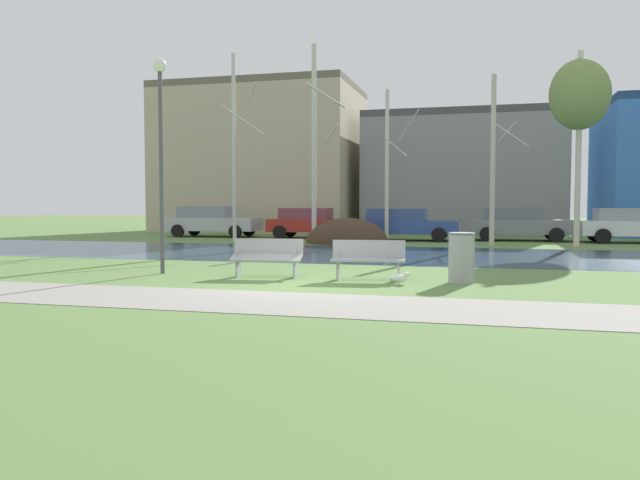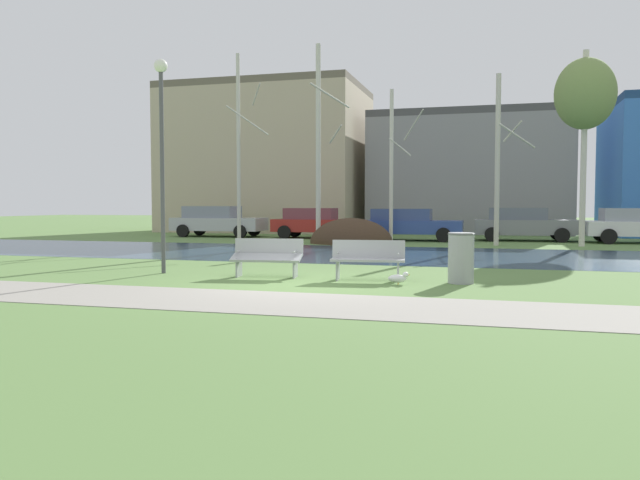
{
  "view_description": "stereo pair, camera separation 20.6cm",
  "coord_description": "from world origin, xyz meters",
  "px_view_note": "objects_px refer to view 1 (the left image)",
  "views": [
    {
      "loc": [
        3.61,
        -12.18,
        1.67
      ],
      "look_at": [
        -0.04,
        1.66,
        0.84
      ],
      "focal_mm": 35.21,
      "sensor_mm": 36.0,
      "label": 1
    },
    {
      "loc": [
        3.81,
        -12.13,
        1.67
      ],
      "look_at": [
        -0.04,
        1.66,
        0.84
      ],
      "focal_mm": 35.21,
      "sensor_mm": 36.0,
      "label": 2
    }
  ],
  "objects_px": {
    "trash_bin": "(461,257)",
    "parked_van_nearest_silver": "(212,221)",
    "bench_right": "(368,259)",
    "seagull": "(399,278)",
    "parked_suv_fifth_white": "(635,225)",
    "streetlamp": "(161,130)",
    "bench_left": "(267,256)",
    "parked_hatch_third_blue": "(403,224)",
    "parked_wagon_fourth_grey": "(518,223)",
    "parked_sedan_second_red": "(311,222)"
  },
  "relations": [
    {
      "from": "trash_bin",
      "to": "parked_van_nearest_silver",
      "type": "distance_m",
      "value": 20.53
    },
    {
      "from": "parked_hatch_third_blue",
      "to": "parked_wagon_fourth_grey",
      "type": "bearing_deg",
      "value": 12.82
    },
    {
      "from": "seagull",
      "to": "parked_suv_fifth_white",
      "type": "xyz_separation_m",
      "value": [
        7.88,
        16.28,
        0.65
      ]
    },
    {
      "from": "parked_van_nearest_silver",
      "to": "parked_sedan_second_red",
      "type": "bearing_deg",
      "value": -0.52
    },
    {
      "from": "bench_right",
      "to": "parked_suv_fifth_white",
      "type": "distance_m",
      "value": 17.96
    },
    {
      "from": "trash_bin",
      "to": "parked_van_nearest_silver",
      "type": "height_order",
      "value": "parked_van_nearest_silver"
    },
    {
      "from": "parked_van_nearest_silver",
      "to": "parked_wagon_fourth_grey",
      "type": "relative_size",
      "value": 1.05
    },
    {
      "from": "parked_wagon_fourth_grey",
      "to": "parked_suv_fifth_white",
      "type": "height_order",
      "value": "same"
    },
    {
      "from": "seagull",
      "to": "parked_van_nearest_silver",
      "type": "bearing_deg",
      "value": 125.47
    },
    {
      "from": "seagull",
      "to": "parked_suv_fifth_white",
      "type": "distance_m",
      "value": 18.1
    },
    {
      "from": "parked_van_nearest_silver",
      "to": "parked_suv_fifth_white",
      "type": "distance_m",
      "value": 19.62
    },
    {
      "from": "parked_sedan_second_red",
      "to": "parked_wagon_fourth_grey",
      "type": "xyz_separation_m",
      "value": [
        9.63,
        0.4,
        0.01
      ]
    },
    {
      "from": "trash_bin",
      "to": "streetlamp",
      "type": "relative_size",
      "value": 0.21
    },
    {
      "from": "trash_bin",
      "to": "parked_suv_fifth_white",
      "type": "height_order",
      "value": "parked_suv_fifth_white"
    },
    {
      "from": "parked_suv_fifth_white",
      "to": "parked_sedan_second_red",
      "type": "bearing_deg",
      "value": 179.41
    },
    {
      "from": "parked_suv_fifth_white",
      "to": "bench_right",
      "type": "bearing_deg",
      "value": -118.71
    },
    {
      "from": "bench_right",
      "to": "parked_sedan_second_red",
      "type": "distance_m",
      "value": 16.91
    },
    {
      "from": "streetlamp",
      "to": "parked_wagon_fourth_grey",
      "type": "distance_m",
      "value": 18.7
    },
    {
      "from": "bench_right",
      "to": "seagull",
      "type": "height_order",
      "value": "bench_right"
    },
    {
      "from": "bench_left",
      "to": "parked_sedan_second_red",
      "type": "relative_size",
      "value": 0.39
    },
    {
      "from": "parked_hatch_third_blue",
      "to": "trash_bin",
      "type": "bearing_deg",
      "value": -78.23
    },
    {
      "from": "seagull",
      "to": "parked_suv_fifth_white",
      "type": "height_order",
      "value": "parked_suv_fifth_white"
    },
    {
      "from": "seagull",
      "to": "parked_van_nearest_silver",
      "type": "distance_m",
      "value": 20.24
    },
    {
      "from": "parked_sedan_second_red",
      "to": "parked_hatch_third_blue",
      "type": "height_order",
      "value": "parked_sedan_second_red"
    },
    {
      "from": "bench_right",
      "to": "trash_bin",
      "type": "distance_m",
      "value": 1.98
    },
    {
      "from": "bench_right",
      "to": "parked_van_nearest_silver",
      "type": "height_order",
      "value": "parked_van_nearest_silver"
    },
    {
      "from": "trash_bin",
      "to": "parked_van_nearest_silver",
      "type": "bearing_deg",
      "value": 129.18
    },
    {
      "from": "seagull",
      "to": "trash_bin",
      "type": "bearing_deg",
      "value": 24.65
    },
    {
      "from": "streetlamp",
      "to": "parked_hatch_third_blue",
      "type": "distance_m",
      "value": 15.79
    },
    {
      "from": "bench_right",
      "to": "parked_sedan_second_red",
      "type": "relative_size",
      "value": 0.39
    },
    {
      "from": "bench_left",
      "to": "streetlamp",
      "type": "height_order",
      "value": "streetlamp"
    },
    {
      "from": "trash_bin",
      "to": "parked_hatch_third_blue",
      "type": "distance_m",
      "value": 15.44
    },
    {
      "from": "bench_left",
      "to": "seagull",
      "type": "relative_size",
      "value": 3.57
    },
    {
      "from": "parked_van_nearest_silver",
      "to": "seagull",
      "type": "bearing_deg",
      "value": -54.53
    },
    {
      "from": "bench_right",
      "to": "streetlamp",
      "type": "relative_size",
      "value": 0.33
    },
    {
      "from": "streetlamp",
      "to": "parked_sedan_second_red",
      "type": "distance_m",
      "value": 16.07
    },
    {
      "from": "seagull",
      "to": "streetlamp",
      "type": "bearing_deg",
      "value": 174.09
    },
    {
      "from": "bench_left",
      "to": "parked_van_nearest_silver",
      "type": "bearing_deg",
      "value": 118.49
    },
    {
      "from": "parked_wagon_fourth_grey",
      "to": "parked_hatch_third_blue",
      "type": "bearing_deg",
      "value": -167.18
    },
    {
      "from": "bench_left",
      "to": "parked_van_nearest_silver",
      "type": "relative_size",
      "value": 0.35
    },
    {
      "from": "parked_van_nearest_silver",
      "to": "parked_sedan_second_red",
      "type": "distance_m",
      "value": 5.24
    },
    {
      "from": "parked_wagon_fourth_grey",
      "to": "bench_left",
      "type": "bearing_deg",
      "value": -110.88
    },
    {
      "from": "bench_right",
      "to": "trash_bin",
      "type": "relative_size",
      "value": 1.56
    },
    {
      "from": "seagull",
      "to": "parked_suv_fifth_white",
      "type": "bearing_deg",
      "value": 64.18
    },
    {
      "from": "trash_bin",
      "to": "parked_sedan_second_red",
      "type": "xyz_separation_m",
      "value": [
        -7.73,
        15.86,
        0.22
      ]
    },
    {
      "from": "bench_right",
      "to": "seagull",
      "type": "xyz_separation_m",
      "value": [
        0.75,
        -0.53,
        -0.34
      ]
    },
    {
      "from": "bench_right",
      "to": "streetlamp",
      "type": "distance_m",
      "value": 5.82
    },
    {
      "from": "streetlamp",
      "to": "parked_suv_fifth_white",
      "type": "height_order",
      "value": "streetlamp"
    },
    {
      "from": "streetlamp",
      "to": "parked_wagon_fourth_grey",
      "type": "relative_size",
      "value": 1.14
    },
    {
      "from": "bench_right",
      "to": "parked_wagon_fourth_grey",
      "type": "bearing_deg",
      "value": 76.61
    }
  ]
}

